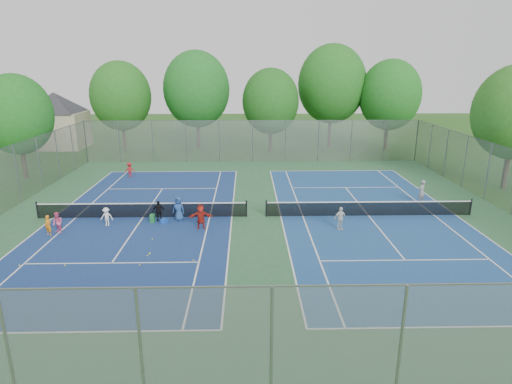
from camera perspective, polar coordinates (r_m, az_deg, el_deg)
ground at (r=26.55m, az=0.05°, el=-3.30°), size 120.00×120.00×0.00m
court_pad at (r=26.54m, az=0.05°, el=-3.29°), size 32.00×32.00×0.01m
court_left at (r=27.30m, az=-14.83°, el=-3.27°), size 10.97×23.77×0.01m
court_right at (r=27.60m, az=14.76°, el=-3.05°), size 10.97×23.77×0.01m
net_left at (r=27.16m, az=-14.90°, el=-2.40°), size 12.87×0.10×0.91m
net_right at (r=27.46m, az=14.83°, el=-2.19°), size 12.87×0.10×0.91m
fence_north at (r=41.57m, az=-0.47°, el=6.78°), size 32.00×0.10×4.00m
fence_south at (r=11.38m, az=2.06°, el=-21.30°), size 32.00×0.10×4.00m
house at (r=53.67m, az=-25.19°, el=9.82°), size 11.03×11.03×7.30m
tree_nw at (r=48.96m, az=-17.59°, el=12.09°), size 6.40×6.40×9.58m
tree_nl at (r=48.35m, az=-7.94°, el=13.41°), size 7.20×7.20×10.69m
tree_nc at (r=46.19m, az=1.97°, el=11.99°), size 6.00×6.00×8.85m
tree_nr at (r=49.95m, az=10.08°, el=13.98°), size 7.60×7.60×11.42m
tree_ne at (r=49.59m, az=17.44°, el=12.24°), size 6.60×6.60×9.77m
tree_side_w at (r=39.71m, az=-29.31°, el=8.99°), size 5.60×5.60×8.47m
ball_crate at (r=26.01m, az=-12.14°, el=-3.80°), size 0.41×0.41×0.27m
ball_hopper at (r=26.20m, az=-13.64°, el=-3.45°), size 0.29×0.29×0.52m
student_a at (r=26.14m, az=-25.98°, el=-4.02°), size 0.49×0.40×1.15m
student_b at (r=26.19m, az=-24.93°, el=-3.76°), size 0.75×0.70×1.22m
student_c at (r=26.35m, az=-19.30°, el=-3.13°), size 0.73×0.42×1.12m
student_d at (r=26.31m, az=-12.86°, el=-2.47°), size 0.76×0.36×1.25m
student_e at (r=26.05m, az=-10.29°, el=-2.23°), size 0.83×0.65×1.49m
student_f at (r=24.57m, az=-7.37°, el=-3.30°), size 1.37×0.50×1.45m
child_far_baseline at (r=37.36m, az=-16.48°, el=2.85°), size 0.91×0.67×1.26m
instructor at (r=30.96m, az=21.19°, el=0.04°), size 0.71×0.66×1.63m
teen_court_b at (r=24.73m, az=11.16°, el=-3.47°), size 0.86×0.60×1.35m
tennis_ball_0 at (r=20.95m, az=-15.26°, el=-9.42°), size 0.07×0.07×0.07m
tennis_ball_1 at (r=23.72m, az=-13.66°, el=-6.18°), size 0.07×0.07×0.07m
tennis_ball_2 at (r=23.01m, az=-29.01°, el=-8.60°), size 0.07×0.07×0.07m
tennis_ball_3 at (r=26.15m, az=-15.30°, el=-4.14°), size 0.07×0.07×0.07m
tennis_ball_4 at (r=22.07m, az=-13.97°, el=-7.96°), size 0.07×0.07×0.07m
tennis_ball_5 at (r=22.08m, az=-24.12°, el=-8.95°), size 0.07×0.07×0.07m
tennis_ball_6 at (r=25.94m, az=-15.49°, el=-4.33°), size 0.07×0.07×0.07m
tennis_ball_7 at (r=21.84m, az=-14.29°, el=-8.25°), size 0.07×0.07×0.07m
tennis_ball_8 at (r=21.98m, az=-14.01°, el=-8.06°), size 0.07×0.07×0.07m
tennis_ball_9 at (r=20.89m, az=-8.33°, el=-9.06°), size 0.07×0.07×0.07m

